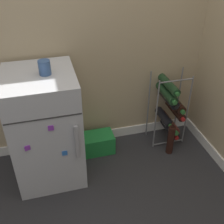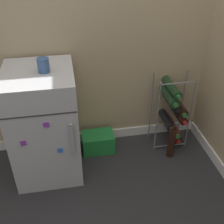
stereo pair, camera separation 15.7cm
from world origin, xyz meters
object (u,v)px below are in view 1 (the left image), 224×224
(mini_fridge, at_px, (46,127))
(soda_box, at_px, (98,143))
(fridge_top_cup, at_px, (45,68))
(loose_bottle_floor, at_px, (171,140))
(wine_rack, at_px, (170,108))

(mini_fridge, relative_size, soda_box, 3.14)
(fridge_top_cup, bearing_deg, loose_bottle_floor, -2.29)
(wine_rack, xyz_separation_m, soda_box, (-0.66, -0.00, -0.25))
(wine_rack, relative_size, loose_bottle_floor, 2.13)
(soda_box, height_order, fridge_top_cup, fridge_top_cup)
(wine_rack, bearing_deg, fridge_top_cup, -171.51)
(soda_box, distance_m, fridge_top_cup, 0.91)
(loose_bottle_floor, bearing_deg, mini_fridge, 177.13)
(loose_bottle_floor, bearing_deg, soda_box, 162.83)
(mini_fridge, xyz_separation_m, wine_rack, (1.07, 0.14, -0.10))
(soda_box, xyz_separation_m, loose_bottle_floor, (0.60, -0.19, 0.06))
(wine_rack, bearing_deg, mini_fridge, -172.56)
(wine_rack, height_order, soda_box, wine_rack)
(mini_fridge, relative_size, wine_rack, 1.29)
(mini_fridge, height_order, fridge_top_cup, fridge_top_cup)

